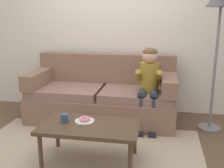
{
  "coord_description": "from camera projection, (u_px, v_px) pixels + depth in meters",
  "views": [
    {
      "loc": [
        0.8,
        -2.94,
        1.54
      ],
      "look_at": [
        0.18,
        0.45,
        0.65
      ],
      "focal_mm": 43.8,
      "sensor_mm": 36.0,
      "label": 1
    }
  ],
  "objects": [
    {
      "name": "donut",
      "position": [
        85.0,
        119.0,
        2.92
      ],
      "size": [
        0.15,
        0.15,
        0.04
      ],
      "primitive_type": "torus",
      "rotation": [
        0.0,
        0.0,
        1.93
      ],
      "color": "pink",
      "rests_on": "plate"
    },
    {
      "name": "couch",
      "position": [
        103.0,
        97.0,
        4.06
      ],
      "size": [
        2.11,
        0.9,
        0.95
      ],
      "color": "#846051",
      "rests_on": "ground"
    },
    {
      "name": "toy_controller",
      "position": [
        63.0,
        134.0,
        3.53
      ],
      "size": [
        0.23,
        0.09,
        0.05
      ],
      "rotation": [
        0.0,
        0.0,
        0.49
      ],
      "color": "#339E56",
      "rests_on": "ground"
    },
    {
      "name": "floor_lamp",
      "position": [
        220.0,
        10.0,
        3.37
      ],
      "size": [
        0.37,
        0.37,
        1.88
      ],
      "color": "slate",
      "rests_on": "ground"
    },
    {
      "name": "person_child",
      "position": [
        149.0,
        81.0,
        3.66
      ],
      "size": [
        0.34,
        0.58,
        1.1
      ],
      "color": "olive",
      "rests_on": "ground"
    },
    {
      "name": "mug",
      "position": [
        65.0,
        118.0,
        2.91
      ],
      "size": [
        0.08,
        0.08,
        0.09
      ],
      "primitive_type": "cylinder",
      "color": "#334C72",
      "rests_on": "coffee_table"
    },
    {
      "name": "ground",
      "position": [
        91.0,
        144.0,
        3.33
      ],
      "size": [
        10.0,
        10.0,
        0.0
      ],
      "primitive_type": "plane",
      "color": "brown"
    },
    {
      "name": "wall_back",
      "position": [
        112.0,
        23.0,
        4.31
      ],
      "size": [
        8.0,
        0.1,
        2.8
      ],
      "primitive_type": "cube",
      "color": "silver",
      "rests_on": "ground"
    },
    {
      "name": "plate",
      "position": [
        85.0,
        121.0,
        2.92
      ],
      "size": [
        0.21,
        0.21,
        0.01
      ],
      "primitive_type": "cylinder",
      "color": "white",
      "rests_on": "coffee_table"
    },
    {
      "name": "area_rug",
      "position": [
        85.0,
        153.0,
        3.09
      ],
      "size": [
        2.62,
        1.68,
        0.01
      ],
      "primitive_type": "cube",
      "color": "tan",
      "rests_on": "ground"
    },
    {
      "name": "coffee_table",
      "position": [
        90.0,
        128.0,
        2.86
      ],
      "size": [
        1.03,
        0.58,
        0.42
      ],
      "color": "#4C3828",
      "rests_on": "ground"
    }
  ]
}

